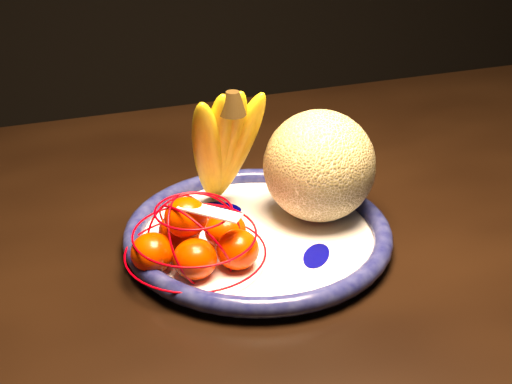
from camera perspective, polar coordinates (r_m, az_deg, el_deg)
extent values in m
cube|color=black|center=(1.03, 5.86, -1.87)|extent=(1.59, 1.05, 0.04)
cylinder|color=white|center=(0.92, 0.15, -3.80)|extent=(0.31, 0.31, 0.01)
torus|color=#07083A|center=(0.91, 0.15, -3.23)|extent=(0.34, 0.34, 0.02)
cylinder|color=white|center=(0.92, 0.15, -4.02)|extent=(0.15, 0.15, 0.00)
ellipsoid|color=#020361|center=(0.87, 4.85, -5.10)|extent=(0.11, 0.13, 0.00)
ellipsoid|color=#020361|center=(0.97, -2.62, -1.24)|extent=(0.12, 0.10, 0.00)
ellipsoid|color=#020361|center=(0.90, -6.04, -4.17)|extent=(0.11, 0.09, 0.00)
sphere|color=olive|center=(0.93, 5.08, 2.10)|extent=(0.15, 0.15, 0.15)
ellipsoid|color=yellow|center=(0.92, -3.82, 3.50)|extent=(0.07, 0.12, 0.19)
ellipsoid|color=yellow|center=(0.93, -3.06, 3.76)|extent=(0.04, 0.10, 0.19)
ellipsoid|color=yellow|center=(0.93, -2.40, 3.89)|extent=(0.08, 0.11, 0.19)
ellipsoid|color=yellow|center=(0.94, -1.60, 3.93)|extent=(0.11, 0.11, 0.19)
cone|color=black|center=(0.90, -2.83, 8.81)|extent=(0.03, 0.03, 0.03)
ellipsoid|color=#F93700|center=(0.84, -8.28, -4.84)|extent=(0.05, 0.05, 0.05)
ellipsoid|color=#F93700|center=(0.82, -4.90, -5.35)|extent=(0.05, 0.05, 0.05)
ellipsoid|color=#F93700|center=(0.84, -1.50, -4.62)|extent=(0.05, 0.05, 0.05)
ellipsoid|color=#F93700|center=(0.88, -6.14, -3.12)|extent=(0.05, 0.05, 0.05)
ellipsoid|color=#F93700|center=(0.88, -2.47, -3.11)|extent=(0.05, 0.05, 0.05)
ellipsoid|color=#F93700|center=(0.84, -5.63, -2.02)|extent=(0.05, 0.05, 0.05)
torus|color=#B20009|center=(0.86, -4.86, -4.81)|extent=(0.21, 0.21, 0.00)
torus|color=#B20009|center=(0.84, -4.93, -3.32)|extent=(0.19, 0.19, 0.00)
torus|color=#B20009|center=(0.83, -5.02, -1.48)|extent=(0.12, 0.12, 0.00)
torus|color=#B20009|center=(0.85, -4.91, -3.88)|extent=(0.12, 0.06, 0.10)
torus|color=#B20009|center=(0.85, -4.91, -3.88)|extent=(0.10, 0.13, 0.10)
torus|color=#B20009|center=(0.85, -4.91, -3.88)|extent=(0.10, 0.12, 0.10)
cube|color=white|center=(0.82, -3.70, -1.57)|extent=(0.08, 0.06, 0.01)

